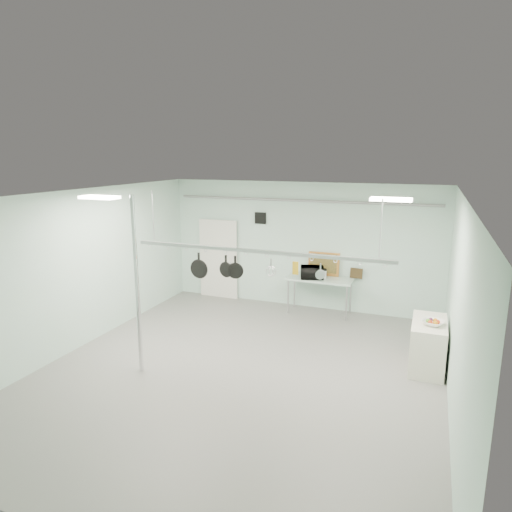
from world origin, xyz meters
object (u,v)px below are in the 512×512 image
at_px(skillet_mid, 226,266).
at_px(skillet_right, 235,267).
at_px(chrome_pole, 137,287).
at_px(prep_table, 320,281).
at_px(microwave, 312,272).
at_px(skillet_left, 199,266).
at_px(pot_rack, 256,250).
at_px(side_cabinet, 428,345).
at_px(fruit_bowl, 433,323).
at_px(coffee_canister, 324,274).

relative_size(skillet_mid, skillet_right, 0.97).
height_order(chrome_pole, prep_table, chrome_pole).
xyz_separation_m(microwave, skillet_left, (-1.38, -3.19, 0.78)).
bearing_deg(pot_rack, skillet_mid, 180.00).
bearing_deg(chrome_pole, side_cabinet, 22.41).
height_order(side_cabinet, skillet_left, skillet_left).
xyz_separation_m(side_cabinet, fruit_bowl, (0.05, -0.16, 0.50)).
bearing_deg(skillet_mid, coffee_canister, 83.56).
distance_m(prep_table, skillet_right, 3.56).
bearing_deg(coffee_canister, chrome_pole, -119.67).
relative_size(skillet_left, skillet_right, 1.21).
height_order(chrome_pole, skillet_left, chrome_pole).
xyz_separation_m(chrome_pole, skillet_left, (0.75, 0.90, 0.24)).
distance_m(chrome_pole, side_cabinet, 5.37).
bearing_deg(pot_rack, prep_table, 83.09).
height_order(prep_table, pot_rack, pot_rack).
distance_m(chrome_pole, fruit_bowl, 5.27).
bearing_deg(skillet_right, microwave, 65.43).
height_order(side_cabinet, pot_rack, pot_rack).
distance_m(chrome_pole, prep_table, 4.85).
bearing_deg(pot_rack, coffee_canister, 81.55).
bearing_deg(side_cabinet, chrome_pole, -157.59).
relative_size(microwave, fruit_bowl, 1.48).
relative_size(coffee_canister, skillet_mid, 0.51).
xyz_separation_m(prep_table, fruit_bowl, (2.60, -2.36, 0.11)).
bearing_deg(chrome_pole, pot_rack, 25.35).
bearing_deg(chrome_pole, prep_table, 61.29).
bearing_deg(prep_table, coffee_canister, -3.58).
xyz_separation_m(chrome_pole, coffee_canister, (2.39, 4.19, -0.60)).
relative_size(chrome_pole, skillet_mid, 8.17).
relative_size(microwave, skillet_left, 1.12).
bearing_deg(microwave, coffee_canister, -175.29).
xyz_separation_m(microwave, coffee_canister, (0.26, 0.10, -0.05)).
xyz_separation_m(side_cabinet, skillet_left, (-4.10, -1.10, 1.39)).
bearing_deg(prep_table, pot_rack, -96.91).
bearing_deg(skillet_right, fruit_bowl, 2.15).
distance_m(coffee_canister, skillet_mid, 3.58).
relative_size(chrome_pole, pot_rack, 0.67).
relative_size(prep_table, pot_rack, 0.33).
relative_size(side_cabinet, skillet_right, 2.96).
xyz_separation_m(chrome_pole, pot_rack, (1.90, 0.90, 0.63)).
distance_m(pot_rack, skillet_left, 1.21).
bearing_deg(microwave, fruit_bowl, 123.96).
distance_m(prep_table, microwave, 0.30).
relative_size(side_cabinet, fruit_bowl, 3.24).
relative_size(prep_table, side_cabinet, 1.33).
distance_m(skillet_left, skillet_mid, 0.56).
height_order(fruit_bowl, skillet_mid, skillet_mid).
bearing_deg(skillet_mid, chrome_pole, -133.68).
height_order(side_cabinet, fruit_bowl, fruit_bowl).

